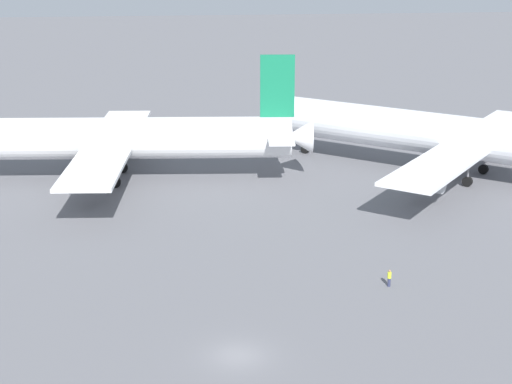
# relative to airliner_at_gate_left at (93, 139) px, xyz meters

# --- Properties ---
(ground_plane) EXTENTS (600.00, 600.00, 0.00)m
(ground_plane) POSITION_rel_airliner_at_gate_left_xyz_m (13.96, -47.78, -5.55)
(ground_plane) COLOR slate
(airliner_at_gate_left) EXTENTS (57.77, 40.85, 16.29)m
(airliner_at_gate_left) POSITION_rel_airliner_at_gate_left_xyz_m (0.00, 0.00, 0.00)
(airliner_at_gate_left) COLOR white
(airliner_at_gate_left) RESTS_ON ground
(airliner_being_pushed) EXTENTS (49.84, 43.43, 17.01)m
(airliner_being_pushed) POSITION_rel_airliner_at_gate_left_xyz_m (47.05, -4.06, -0.13)
(airliner_being_pushed) COLOR white
(airliner_being_pushed) RESTS_ON ground
(pushback_tug) EXTENTS (7.62, 6.50, 2.91)m
(pushback_tug) POSITION_rel_airliner_at_gate_left_xyz_m (20.08, 18.15, -4.32)
(pushback_tug) COLOR #2D4C8C
(pushback_tug) RESTS_ON ground
(ground_crew_marshaller_foreground) EXTENTS (0.36, 0.36, 1.61)m
(ground_crew_marshaller_foreground) POSITION_rel_airliner_at_gate_left_xyz_m (28.76, -37.12, -4.71)
(ground_crew_marshaller_foreground) COLOR #2D3351
(ground_crew_marshaller_foreground) RESTS_ON ground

